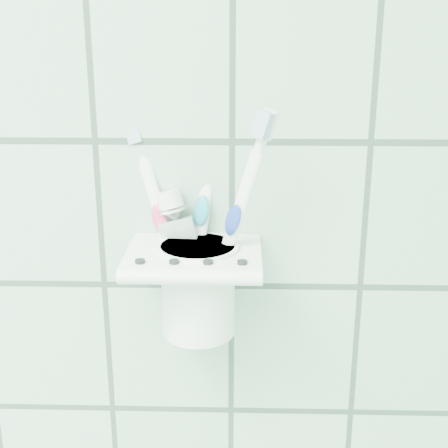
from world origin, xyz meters
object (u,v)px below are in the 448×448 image
cup (198,285)px  toothpaste_tube (200,247)px  toothbrush_pink (189,222)px  holder_bracket (194,258)px  toothbrush_blue (187,217)px  toothbrush_orange (204,213)px

cup → toothpaste_tube: (0.00, 0.01, 0.04)m
cup → toothbrush_pink: size_ratio=0.45×
holder_bracket → cup: 0.03m
toothbrush_pink → toothpaste_tube: bearing=35.3°
cup → toothbrush_blue: (-0.01, 0.01, 0.07)m
toothpaste_tube → toothbrush_pink: bearing=-148.7°
toothbrush_orange → toothpaste_tube: (-0.00, 0.00, -0.03)m
cup → toothbrush_blue: size_ratio=0.43×
toothbrush_orange → cup: bearing=-80.1°
cup → toothbrush_orange: toothbrush_orange is taller
cup → toothbrush_orange: size_ratio=0.42×
holder_bracket → cup: (0.00, 0.00, -0.03)m
holder_bracket → toothbrush_orange: bearing=59.0°
holder_bracket → toothpaste_tube: (0.00, 0.02, 0.01)m
cup → toothbrush_blue: toothbrush_blue is taller
toothbrush_blue → toothbrush_orange: bearing=34.2°
toothpaste_tube → holder_bracket: bearing=-104.1°
cup → toothbrush_pink: toothbrush_pink is taller
cup → toothbrush_pink: 0.06m
holder_bracket → toothbrush_orange: size_ratio=0.58×
toothbrush_orange → toothpaste_tube: toothbrush_orange is taller
holder_bracket → cup: same height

